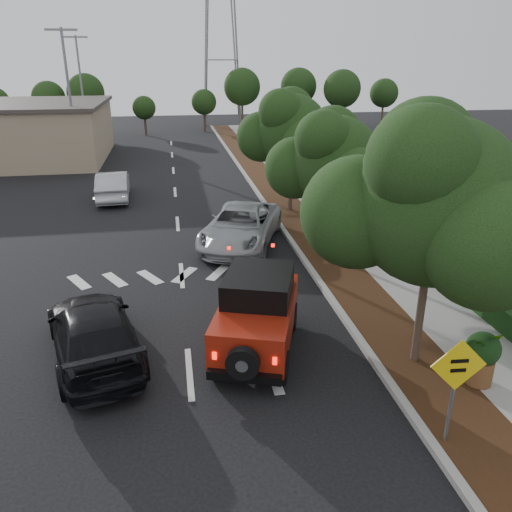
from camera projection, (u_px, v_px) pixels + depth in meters
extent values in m
plane|color=black|center=(190.00, 373.00, 12.16)|extent=(120.00, 120.00, 0.00)
cube|color=#9E9B93|center=(275.00, 217.00, 23.85)|extent=(0.20, 70.00, 0.15)
cube|color=black|center=(295.00, 217.00, 24.01)|extent=(1.80, 70.00, 0.12)
cube|color=gray|center=(333.00, 215.00, 24.31)|extent=(2.00, 70.00, 0.12)
cube|color=black|center=(361.00, 207.00, 24.40)|extent=(0.80, 70.00, 0.80)
cylinder|color=black|center=(237.00, 312.00, 14.24)|extent=(0.52, 0.84, 0.80)
cylinder|color=black|center=(291.00, 316.00, 14.02)|extent=(0.52, 0.84, 0.80)
cylinder|color=black|center=(217.00, 361.00, 11.94)|extent=(0.52, 0.84, 0.80)
cylinder|color=black|center=(282.00, 367.00, 11.72)|extent=(0.52, 0.84, 0.80)
cube|color=maroon|center=(257.00, 318.00, 12.78)|extent=(2.87, 4.07, 1.00)
cube|color=black|center=(259.00, 285.00, 12.75)|extent=(2.21, 2.45, 0.64)
cube|color=maroon|center=(265.00, 297.00, 14.10)|extent=(1.83, 1.48, 0.82)
cube|color=black|center=(244.00, 377.00, 11.18)|extent=(1.67, 0.71, 0.22)
cylinder|color=black|center=(243.00, 364.00, 10.89)|extent=(0.79, 0.45, 0.76)
cube|color=#FF190C|center=(214.00, 356.00, 11.17)|extent=(0.11, 0.07, 0.18)
cube|color=#FF190C|center=(275.00, 361.00, 10.97)|extent=(0.11, 0.07, 0.18)
imported|color=#9C9FA3|center=(241.00, 226.00, 20.32)|extent=(4.47, 6.21, 1.57)
imported|color=black|center=(93.00, 332.00, 12.58)|extent=(3.23, 5.34, 1.45)
imported|color=#B5B8BE|center=(113.00, 185.00, 26.94)|extent=(1.84, 4.68, 1.52)
imported|color=#9A9EA1|center=(59.00, 155.00, 35.14)|extent=(5.12, 3.15, 1.63)
cylinder|color=slate|center=(452.00, 396.00, 9.48)|extent=(0.08, 0.08, 2.11)
cube|color=yellow|center=(459.00, 365.00, 9.20)|extent=(1.08, 0.11, 1.08)
cube|color=black|center=(460.00, 361.00, 9.14)|extent=(0.34, 0.04, 0.08)
cube|color=black|center=(458.00, 370.00, 9.21)|extent=(0.30, 0.03, 0.08)
cylinder|color=brown|center=(479.00, 370.00, 11.51)|extent=(0.68, 0.68, 0.62)
sphere|color=black|center=(483.00, 348.00, 11.30)|extent=(0.77, 0.77, 0.77)
imported|color=black|center=(484.00, 345.00, 11.27)|extent=(0.71, 0.64, 0.73)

